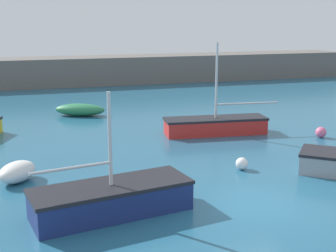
# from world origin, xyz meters

# --- Properties ---
(ground_plane) EXTENTS (120.00, 120.00, 0.20)m
(ground_plane) POSITION_xyz_m (0.00, 0.00, -0.10)
(ground_plane) COLOR #235B7A
(harbor_breakwater) EXTENTS (48.88, 3.95, 2.60)m
(harbor_breakwater) POSITION_xyz_m (0.00, 30.96, 1.30)
(harbor_breakwater) COLOR #66605B
(harbor_breakwater) RESTS_ON ground_plane
(rowboat_white_midwater) EXTENTS (3.50, 2.43, 0.79)m
(rowboat_white_midwater) POSITION_xyz_m (-4.25, 16.64, 0.40)
(rowboat_white_midwater) COLOR #287A4C
(rowboat_white_midwater) RESTS_ON ground_plane
(sailboat_short_mast) EXTENTS (6.45, 2.08, 5.01)m
(sailboat_short_mast) POSITION_xyz_m (2.40, 9.64, 0.48)
(sailboat_short_mast) COLOR red
(sailboat_short_mast) RESTS_ON ground_plane
(dinghy_near_pier) EXTENTS (1.98, 2.14, 0.80)m
(dinghy_near_pier) POSITION_xyz_m (-8.00, 4.73, 0.40)
(dinghy_near_pier) COLOR white
(dinghy_near_pier) RESTS_ON ground_plane
(sailboat_twin_hulled) EXTENTS (5.51, 2.77, 4.08)m
(sailboat_twin_hulled) POSITION_xyz_m (-4.96, 0.61, 0.52)
(sailboat_twin_hulled) COLOR navy
(sailboat_twin_hulled) RESTS_ON ground_plane
(mooring_buoy_white) EXTENTS (0.53, 0.53, 0.53)m
(mooring_buoy_white) POSITION_xyz_m (1.12, 3.55, 0.26)
(mooring_buoy_white) COLOR white
(mooring_buoy_white) RESTS_ON ground_plane
(mooring_buoy_pink) EXTENTS (0.58, 0.58, 0.58)m
(mooring_buoy_pink) POSITION_xyz_m (7.50, 7.24, 0.29)
(mooring_buoy_pink) COLOR #EA668C
(mooring_buoy_pink) RESTS_ON ground_plane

